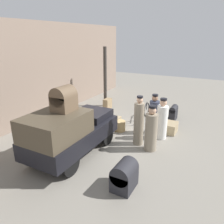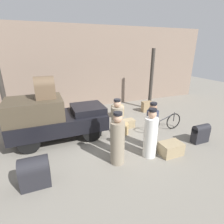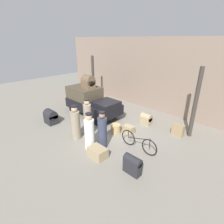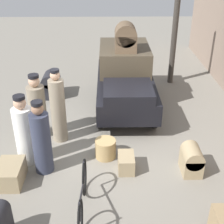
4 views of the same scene
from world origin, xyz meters
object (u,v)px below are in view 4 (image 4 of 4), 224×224
object	(u,v)px
truck	(125,77)
trunk_umber_medium	(126,163)
porter_lifting_near_truck	(58,109)
porter_with_bicycle	(24,133)
bicycle	(82,197)
porter_carrying_trunk	(42,141)
trunk_barrel_dark	(192,159)
suitcase_small_leather	(10,174)
suitcase_black_upright	(51,85)
wicker_basket	(106,149)
trunk_on_truck_roof	(126,38)
porter_standing_middle	(37,109)

from	to	relation	value
truck	trunk_umber_medium	distance (m)	3.18
porter_lifting_near_truck	porter_with_bicycle	bearing A→B (deg)	-34.71
truck	porter_with_bicycle	size ratio (longest dim) A/B	2.14
bicycle	porter_carrying_trunk	bearing A→B (deg)	-143.33
porter_with_bicycle	trunk_barrel_dark	distance (m)	3.64
suitcase_small_leather	suitcase_black_upright	size ratio (longest dim) A/B	0.93
porter_carrying_trunk	suitcase_small_leather	world-z (taller)	porter_carrying_trunk
porter_carrying_trunk	trunk_barrel_dark	bearing A→B (deg)	88.06
trunk_umber_medium	suitcase_black_upright	bearing A→B (deg)	-149.88
porter_with_bicycle	suitcase_small_leather	world-z (taller)	porter_with_bicycle
trunk_umber_medium	porter_with_bicycle	bearing A→B (deg)	-99.01
wicker_basket	trunk_on_truck_roof	bearing A→B (deg)	168.24
porter_standing_middle	bicycle	bearing A→B (deg)	25.62
trunk_barrel_dark	trunk_on_truck_roof	xyz separation A→B (m)	(-3.33, -1.26, 1.72)
wicker_basket	suitcase_black_upright	distance (m)	3.73
porter_with_bicycle	porter_lifting_near_truck	bearing A→B (deg)	145.29
trunk_barrel_dark	wicker_basket	bearing A→B (deg)	-107.04
trunk_on_truck_roof	porter_lifting_near_truck	bearing A→B (deg)	-40.47
trunk_on_truck_roof	suitcase_black_upright	bearing A→B (deg)	-102.85
porter_standing_middle	trunk_on_truck_roof	bearing A→B (deg)	128.42
bicycle	trunk_on_truck_roof	world-z (taller)	trunk_on_truck_roof
porter_lifting_near_truck	truck	bearing A→B (deg)	137.34
wicker_basket	porter_lifting_near_truck	distance (m)	1.51
truck	trunk_umber_medium	world-z (taller)	truck
bicycle	porter_with_bicycle	world-z (taller)	porter_with_bicycle
wicker_basket	porter_lifting_near_truck	xyz separation A→B (m)	(-0.76, -1.14, 0.64)
porter_lifting_near_truck	trunk_umber_medium	world-z (taller)	porter_lifting_near_truck
truck	trunk_barrel_dark	bearing A→B (deg)	21.57
truck	porter_lifting_near_truck	distance (m)	2.53
porter_lifting_near_truck	trunk_umber_medium	distance (m)	2.12
wicker_basket	truck	bearing A→B (deg)	167.59
bicycle	suitcase_small_leather	xyz separation A→B (m)	(-0.85, -1.54, -0.16)
suitcase_small_leather	suitcase_black_upright	world-z (taller)	suitcase_black_upright
truck	trunk_on_truck_roof	bearing A→B (deg)	180.00
suitcase_small_leather	trunk_umber_medium	size ratio (longest dim) A/B	1.39
truck	porter_standing_middle	xyz separation A→B (m)	(1.64, -2.26, -0.15)
bicycle	porter_carrying_trunk	distance (m)	1.58
wicker_basket	porter_with_bicycle	bearing A→B (deg)	-85.81
porter_carrying_trunk	trunk_barrel_dark	world-z (taller)	porter_carrying_trunk
porter_carrying_trunk	suitcase_black_upright	distance (m)	3.79
trunk_umber_medium	suitcase_black_upright	distance (m)	4.37
suitcase_black_upright	trunk_on_truck_roof	distance (m)	2.89
porter_standing_middle	trunk_barrel_dark	xyz separation A→B (m)	(1.54, 3.52, -0.43)
porter_standing_middle	porter_lifting_near_truck	world-z (taller)	porter_lifting_near_truck
porter_with_bicycle	truck	bearing A→B (deg)	139.72
trunk_barrel_dark	trunk_on_truck_roof	bearing A→B (deg)	-159.31
wicker_basket	porter_carrying_trunk	xyz separation A→B (m)	(0.46, -1.32, 0.54)
truck	suitcase_small_leather	world-z (taller)	truck
porter_carrying_trunk	bicycle	bearing A→B (deg)	36.67
bicycle	wicker_basket	bearing A→B (deg)	166.38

